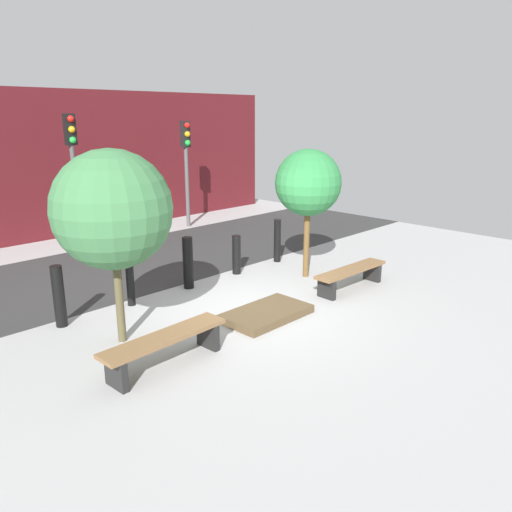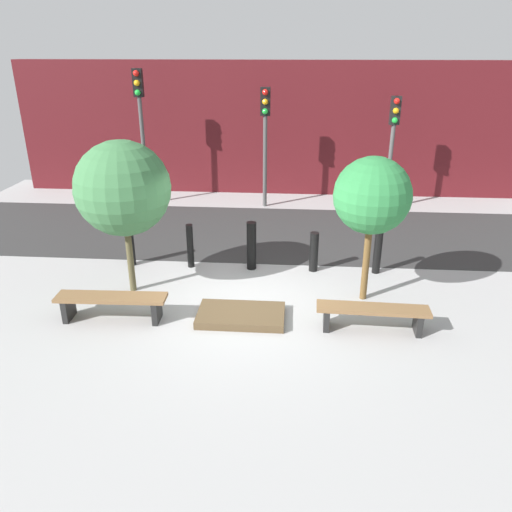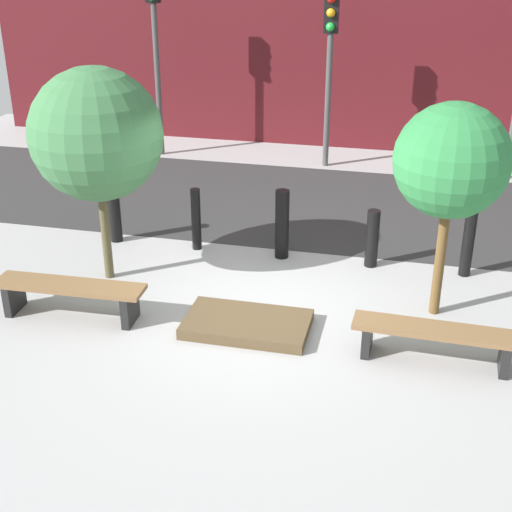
{
  "view_description": "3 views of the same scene",
  "coord_description": "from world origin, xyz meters",
  "px_view_note": "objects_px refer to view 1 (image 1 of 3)",
  "views": [
    {
      "loc": [
        -5.96,
        -6.08,
        3.46
      ],
      "look_at": [
        0.32,
        0.12,
        0.95
      ],
      "focal_mm": 35.0,
      "sensor_mm": 36.0,
      "label": 1
    },
    {
      "loc": [
        0.88,
        -8.28,
        4.56
      ],
      "look_at": [
        0.24,
        -0.02,
        1.05
      ],
      "focal_mm": 35.0,
      "sensor_mm": 36.0,
      "label": 2
    },
    {
      "loc": [
        1.88,
        -7.98,
        4.64
      ],
      "look_at": [
        0.09,
        -0.36,
        0.98
      ],
      "focal_mm": 50.0,
      "sensor_mm": 36.0,
      "label": 3
    }
  ],
  "objects_px": {
    "bollard_far_left": "(59,296)",
    "bollard_center": "(188,263)",
    "bollard_left": "(130,280)",
    "bench_right": "(351,274)",
    "bollard_right": "(236,255)",
    "bollard_far_right": "(277,240)",
    "bench_left": "(165,344)",
    "tree_behind_right_bench": "(308,183)",
    "traffic_light_mid_west": "(73,157)",
    "traffic_light_mid_east": "(186,154)",
    "planter_bed": "(267,314)",
    "tree_behind_left_bench": "(112,210)"
  },
  "relations": [
    {
      "from": "bench_right",
      "to": "planter_bed",
      "type": "xyz_separation_m",
      "value": [
        -2.29,
        0.2,
        -0.25
      ]
    },
    {
      "from": "planter_bed",
      "to": "bollard_far_right",
      "type": "xyz_separation_m",
      "value": [
        2.71,
        2.22,
        0.45
      ]
    },
    {
      "from": "bollard_right",
      "to": "traffic_light_mid_east",
      "type": "bearing_deg",
      "value": 63.84
    },
    {
      "from": "planter_bed",
      "to": "traffic_light_mid_west",
      "type": "height_order",
      "value": "traffic_light_mid_west"
    },
    {
      "from": "planter_bed",
      "to": "bollard_right",
      "type": "xyz_separation_m",
      "value": [
        1.36,
        2.22,
        0.37
      ]
    },
    {
      "from": "bench_right",
      "to": "bollard_far_right",
      "type": "height_order",
      "value": "bollard_far_right"
    },
    {
      "from": "planter_bed",
      "to": "bench_left",
      "type": "bearing_deg",
      "value": -175.01
    },
    {
      "from": "bollard_center",
      "to": "traffic_light_mid_west",
      "type": "relative_size",
      "value": 0.31
    },
    {
      "from": "bench_right",
      "to": "traffic_light_mid_east",
      "type": "xyz_separation_m",
      "value": [
        1.36,
        7.09,
        1.95
      ]
    },
    {
      "from": "tree_behind_left_bench",
      "to": "bollard_far_right",
      "type": "distance_m",
      "value": 5.39
    },
    {
      "from": "bench_left",
      "to": "bollard_far_left",
      "type": "bearing_deg",
      "value": 97.98
    },
    {
      "from": "tree_behind_left_bench",
      "to": "bollard_right",
      "type": "distance_m",
      "value": 4.19
    },
    {
      "from": "bollard_left",
      "to": "bollard_center",
      "type": "bearing_deg",
      "value": 0.0
    },
    {
      "from": "bollard_center",
      "to": "bollard_right",
      "type": "relative_size",
      "value": 1.22
    },
    {
      "from": "bollard_left",
      "to": "bench_left",
      "type": "bearing_deg",
      "value": -111.17
    },
    {
      "from": "planter_bed",
      "to": "bollard_right",
      "type": "relative_size",
      "value": 1.78
    },
    {
      "from": "bollard_right",
      "to": "traffic_light_mid_west",
      "type": "relative_size",
      "value": 0.25
    },
    {
      "from": "bench_left",
      "to": "bollard_left",
      "type": "distance_m",
      "value": 2.59
    },
    {
      "from": "bench_left",
      "to": "traffic_light_mid_west",
      "type": "height_order",
      "value": "traffic_light_mid_west"
    },
    {
      "from": "bench_right",
      "to": "tree_behind_right_bench",
      "type": "bearing_deg",
      "value": 91.88
    },
    {
      "from": "bench_left",
      "to": "bollard_far_left",
      "type": "xyz_separation_m",
      "value": [
        -0.42,
        2.42,
        0.19
      ]
    },
    {
      "from": "bollard_far_left",
      "to": "bollard_far_right",
      "type": "xyz_separation_m",
      "value": [
        5.42,
        0.0,
        -0.01
      ]
    },
    {
      "from": "planter_bed",
      "to": "tree_behind_right_bench",
      "type": "bearing_deg",
      "value": 23.17
    },
    {
      "from": "tree_behind_right_bench",
      "to": "bollard_far_right",
      "type": "distance_m",
      "value": 2.02
    },
    {
      "from": "tree_behind_left_bench",
      "to": "traffic_light_mid_west",
      "type": "height_order",
      "value": "traffic_light_mid_west"
    },
    {
      "from": "tree_behind_right_bench",
      "to": "traffic_light_mid_east",
      "type": "xyz_separation_m",
      "value": [
        1.36,
        5.91,
        0.21
      ]
    },
    {
      "from": "bollard_left",
      "to": "tree_behind_right_bench",
      "type": "bearing_deg",
      "value": -18.72
    },
    {
      "from": "bollard_far_left",
      "to": "bollard_center",
      "type": "bearing_deg",
      "value": 0.0
    },
    {
      "from": "bench_left",
      "to": "bollard_far_right",
      "type": "height_order",
      "value": "bollard_far_right"
    },
    {
      "from": "bollard_right",
      "to": "bollard_far_right",
      "type": "height_order",
      "value": "bollard_far_right"
    },
    {
      "from": "planter_bed",
      "to": "bollard_right",
      "type": "distance_m",
      "value": 2.62
    },
    {
      "from": "bollard_right",
      "to": "traffic_light_mid_east",
      "type": "height_order",
      "value": "traffic_light_mid_east"
    },
    {
      "from": "bench_left",
      "to": "planter_bed",
      "type": "xyz_separation_m",
      "value": [
        2.29,
        0.2,
        -0.28
      ]
    },
    {
      "from": "bollard_right",
      "to": "bench_right",
      "type": "bearing_deg",
      "value": -68.83
    },
    {
      "from": "planter_bed",
      "to": "bollard_left",
      "type": "bearing_deg",
      "value": 121.45
    },
    {
      "from": "bollard_left",
      "to": "bench_right",
      "type": "bearing_deg",
      "value": -33.53
    },
    {
      "from": "bench_left",
      "to": "bollard_center",
      "type": "xyz_separation_m",
      "value": [
        2.29,
        2.42,
        0.19
      ]
    },
    {
      "from": "bollard_left",
      "to": "bollard_far_right",
      "type": "xyz_separation_m",
      "value": [
        4.07,
        0.0,
        0.03
      ]
    },
    {
      "from": "bench_right",
      "to": "traffic_light_mid_west",
      "type": "bearing_deg",
      "value": 109.78
    },
    {
      "from": "tree_behind_right_bench",
      "to": "bench_left",
      "type": "bearing_deg",
      "value": -165.55
    },
    {
      "from": "bollard_far_left",
      "to": "planter_bed",
      "type": "bearing_deg",
      "value": -39.26
    },
    {
      "from": "bollard_center",
      "to": "traffic_light_mid_east",
      "type": "xyz_separation_m",
      "value": [
        3.65,
        4.68,
        1.73
      ]
    },
    {
      "from": "bollard_far_left",
      "to": "bollard_right",
      "type": "height_order",
      "value": "bollard_far_left"
    },
    {
      "from": "bench_right",
      "to": "bollard_far_left",
      "type": "distance_m",
      "value": 5.56
    },
    {
      "from": "bench_left",
      "to": "bollard_far_right",
      "type": "distance_m",
      "value": 5.56
    },
    {
      "from": "tree_behind_left_bench",
      "to": "traffic_light_mid_west",
      "type": "bearing_deg",
      "value": 68.83
    },
    {
      "from": "bench_left",
      "to": "traffic_light_mid_east",
      "type": "xyz_separation_m",
      "value": [
        5.94,
        7.09,
        1.92
      ]
    },
    {
      "from": "bench_right",
      "to": "tree_behind_left_bench",
      "type": "distance_m",
      "value": 5.05
    },
    {
      "from": "bench_right",
      "to": "tree_behind_left_bench",
      "type": "bearing_deg",
      "value": 167.43
    },
    {
      "from": "bollard_far_left",
      "to": "traffic_light_mid_west",
      "type": "distance_m",
      "value": 5.72
    }
  ]
}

